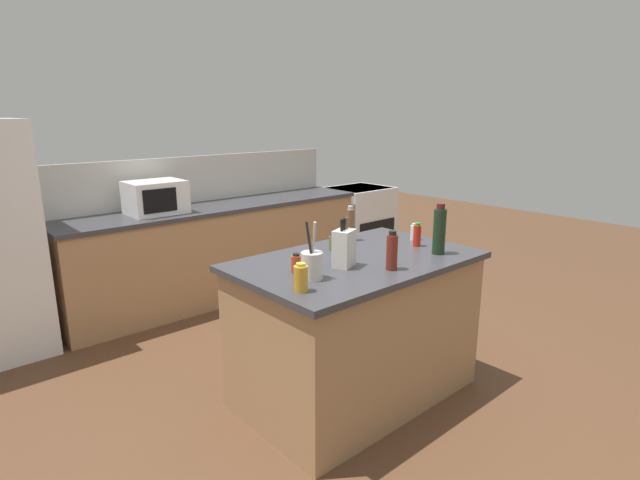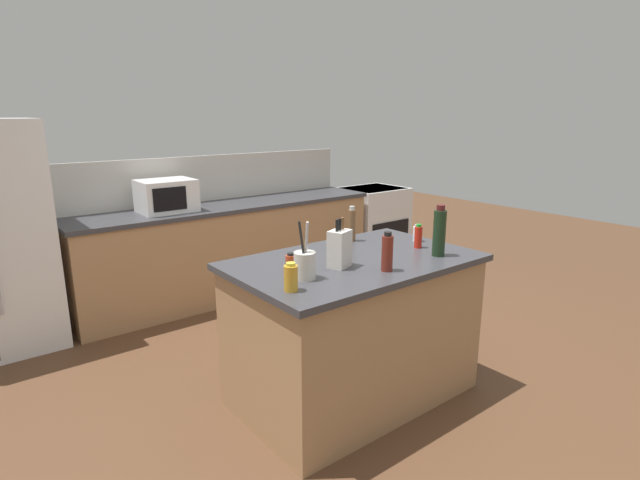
% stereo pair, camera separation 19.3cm
% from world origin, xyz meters
% --- Properties ---
extents(ground_plane, '(14.00, 14.00, 0.00)m').
position_xyz_m(ground_plane, '(0.00, 0.00, 0.00)').
color(ground_plane, brown).
extents(back_counter_run, '(3.12, 0.66, 0.94)m').
position_xyz_m(back_counter_run, '(0.30, 2.20, 0.47)').
color(back_counter_run, '#A87C54').
rests_on(back_counter_run, ground_plane).
extents(wall_backsplash, '(3.08, 0.03, 0.46)m').
position_xyz_m(wall_backsplash, '(0.30, 2.52, 1.17)').
color(wall_backsplash, beige).
rests_on(wall_backsplash, back_counter_run).
extents(kitchen_island, '(1.53, 0.95, 0.94)m').
position_xyz_m(kitchen_island, '(0.00, 0.00, 0.47)').
color(kitchen_island, '#A87C54').
rests_on(kitchen_island, ground_plane).
extents(range_oven, '(0.76, 0.65, 0.92)m').
position_xyz_m(range_oven, '(2.28, 2.20, 0.47)').
color(range_oven, white).
rests_on(range_oven, ground_plane).
extents(microwave, '(0.48, 0.39, 0.29)m').
position_xyz_m(microwave, '(-0.33, 2.20, 1.09)').
color(microwave, white).
rests_on(microwave, back_counter_run).
extents(knife_block, '(0.16, 0.14, 0.29)m').
position_xyz_m(knife_block, '(-0.18, -0.07, 1.05)').
color(knife_block, beige).
rests_on(knife_block, kitchen_island).
extents(utensil_crock, '(0.12, 0.12, 0.32)m').
position_xyz_m(utensil_crock, '(-0.47, -0.12, 1.02)').
color(utensil_crock, beige).
rests_on(utensil_crock, kitchen_island).
extents(honey_jar, '(0.07, 0.07, 0.15)m').
position_xyz_m(honey_jar, '(-0.64, -0.23, 1.01)').
color(honey_jar, gold).
rests_on(honey_jar, kitchen_island).
extents(pepper_grinder, '(0.05, 0.05, 0.25)m').
position_xyz_m(pepper_grinder, '(0.28, 0.35, 1.06)').
color(pepper_grinder, brown).
rests_on(pepper_grinder, kitchen_island).
extents(hot_sauce_bottle, '(0.05, 0.05, 0.16)m').
position_xyz_m(hot_sauce_bottle, '(0.51, -0.06, 1.02)').
color(hot_sauce_bottle, red).
rests_on(hot_sauce_bottle, kitchen_island).
extents(spice_jar_paprika, '(0.06, 0.06, 0.11)m').
position_xyz_m(spice_jar_paprika, '(-0.46, 0.03, 0.99)').
color(spice_jar_paprika, '#B73D1E').
rests_on(spice_jar_paprika, kitchen_island).
extents(vinegar_bottle, '(0.07, 0.07, 0.23)m').
position_xyz_m(vinegar_bottle, '(-0.02, -0.29, 1.05)').
color(vinegar_bottle, maroon).
rests_on(vinegar_bottle, kitchen_island).
extents(wine_bottle, '(0.08, 0.08, 0.33)m').
position_xyz_m(wine_bottle, '(0.46, -0.27, 1.09)').
color(wine_bottle, black).
rests_on(wine_bottle, kitchen_island).
extents(salt_shaker, '(0.06, 0.06, 0.12)m').
position_xyz_m(salt_shaker, '(0.64, 0.06, 1.00)').
color(salt_shaker, silver).
rests_on(salt_shaker, kitchen_island).
extents(spice_jar_oregano, '(0.05, 0.05, 0.11)m').
position_xyz_m(spice_jar_oregano, '(0.01, 0.23, 0.99)').
color(spice_jar_oregano, '#567038').
rests_on(spice_jar_oregano, kitchen_island).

